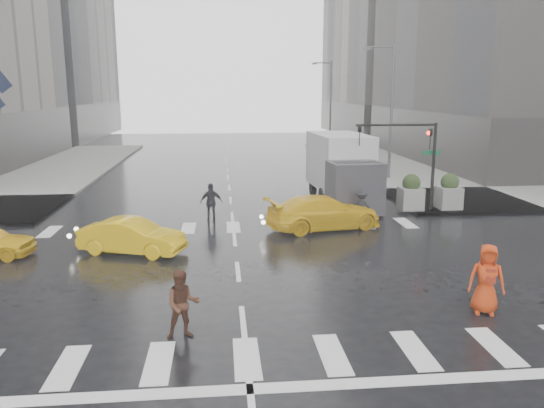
{
  "coord_description": "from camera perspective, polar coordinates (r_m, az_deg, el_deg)",
  "views": [
    {
      "loc": [
        -0.51,
        -17.18,
        6.04
      ],
      "look_at": [
        1.36,
        2.0,
        1.9
      ],
      "focal_mm": 35.0,
      "sensor_mm": 36.0,
      "label": 1
    }
  ],
  "objects": [
    {
      "name": "pedestrian_orange",
      "position": [
        15.79,
        22.08,
        -7.48
      ],
      "size": [
        1.11,
        0.9,
        1.96
      ],
      "rotation": [
        0.0,
        0.0,
        -0.33
      ],
      "color": "red",
      "rests_on": "ground"
    },
    {
      "name": "taxi_rear",
      "position": [
        23.58,
        5.59,
        -0.91
      ],
      "size": [
        4.9,
        3.06,
        1.49
      ],
      "primitive_type": "imported",
      "rotation": [
        0.0,
        0.0,
        1.8
      ],
      "color": "yellow",
      "rests_on": "ground"
    },
    {
      "name": "box_truck",
      "position": [
        28.66,
        7.66,
        3.88
      ],
      "size": [
        2.62,
        6.98,
        3.71
      ],
      "rotation": [
        0.0,
        0.0,
        0.06
      ],
      "color": "silver",
      "rests_on": "ground"
    },
    {
      "name": "ground",
      "position": [
        18.22,
        -3.69,
        -7.26
      ],
      "size": [
        120.0,
        120.0,
        0.0
      ],
      "primitive_type": "plane",
      "color": "black",
      "rests_on": "ground"
    },
    {
      "name": "pedestrian_far_b",
      "position": [
        24.43,
        9.59,
        -0.34
      ],
      "size": [
        1.23,
        0.97,
        1.67
      ],
      "primitive_type": "imported",
      "rotation": [
        0.0,
        0.0,
        2.74
      ],
      "color": "black",
      "rests_on": "ground"
    },
    {
      "name": "planter_west",
      "position": [
        26.94,
        10.71,
        1.1
      ],
      "size": [
        1.1,
        1.1,
        1.8
      ],
      "color": "slate",
      "rests_on": "ground"
    },
    {
      "name": "pedestrian_brown",
      "position": [
        13.47,
        -9.58,
        -10.61
      ],
      "size": [
        0.94,
        0.79,
        1.75
      ],
      "primitive_type": "imported",
      "rotation": [
        0.0,
        0.0,
        0.16
      ],
      "color": "#482719",
      "rests_on": "ground"
    },
    {
      "name": "traffic_signal_pole",
      "position": [
        27.07,
        15.11,
        5.73
      ],
      "size": [
        4.45,
        0.42,
        4.5
      ],
      "color": "black",
      "rests_on": "ground"
    },
    {
      "name": "street_lamp_far",
      "position": [
        56.35,
        6.19,
        10.95
      ],
      "size": [
        2.15,
        0.22,
        9.0
      ],
      "color": "#59595B",
      "rests_on": "ground"
    },
    {
      "name": "building_ne_far",
      "position": [
        79.56,
        17.21,
        19.01
      ],
      "size": [
        26.05,
        26.05,
        36.0
      ],
      "color": "gray",
      "rests_on": "ground"
    },
    {
      "name": "taxi_mid",
      "position": [
        20.66,
        -14.83,
        -3.39
      ],
      "size": [
        4.21,
        2.6,
        1.31
      ],
      "primitive_type": "imported",
      "rotation": [
        0.0,
        0.0,
        1.24
      ],
      "color": "yellow",
      "rests_on": "ground"
    },
    {
      "name": "pedestrian_far_a",
      "position": [
        24.95,
        -6.55,
        0.17
      ],
      "size": [
        1.11,
        0.73,
        1.81
      ],
      "primitive_type": "imported",
      "rotation": [
        0.0,
        0.0,
        3.22
      ],
      "color": "black",
      "rests_on": "ground"
    },
    {
      "name": "planter_east",
      "position": [
        28.32,
        18.51,
        1.21
      ],
      "size": [
        1.1,
        1.1,
        1.8
      ],
      "color": "slate",
      "rests_on": "ground"
    },
    {
      "name": "street_lamp_near",
      "position": [
        36.99,
        12.54,
        10.16
      ],
      "size": [
        2.15,
        0.22,
        9.0
      ],
      "color": "#59595B",
      "rests_on": "ground"
    },
    {
      "name": "sidewalk_ne",
      "position": [
        40.48,
        24.15,
        2.59
      ],
      "size": [
        35.0,
        35.0,
        0.15
      ],
      "primitive_type": "cube",
      "color": "slate",
      "rests_on": "ground"
    },
    {
      "name": "planter_mid",
      "position": [
        27.57,
        14.71,
        1.16
      ],
      "size": [
        1.1,
        1.1,
        1.8
      ],
      "color": "slate",
      "rests_on": "ground"
    },
    {
      "name": "road_markings",
      "position": [
        18.22,
        -3.69,
        -7.24
      ],
      "size": [
        18.0,
        48.0,
        0.01
      ],
      "primitive_type": null,
      "color": "silver",
      "rests_on": "ground"
    }
  ]
}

